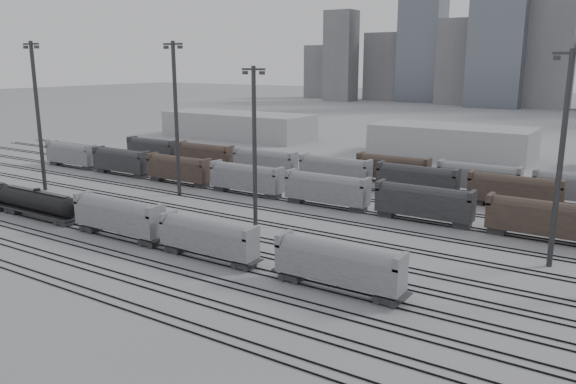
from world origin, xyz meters
The scene contains 17 objects.
ground centered at (0.00, 0.00, 0.00)m, with size 900.00×900.00×0.00m, color #A5A6AA.
tracks centered at (0.00, 17.50, 0.08)m, with size 220.00×71.50×0.16m.
tank_car_b centered at (-26.36, 1.00, 2.68)m, with size 18.71×3.12×4.62m.
hopper_car_a centered at (-7.76, 1.00, 3.39)m, with size 15.32×3.04×5.48m.
hopper_car_b centered at (8.44, 1.00, 3.08)m, with size 13.95×2.77×4.99m.
hopper_car_c centered at (26.63, 1.00, 3.22)m, with size 14.56×2.89×5.21m.
light_mast_a centered at (-43.74, 13.82, 14.74)m, with size 4.45×0.71×27.80m.
light_mast_b centered at (-19.20, 24.91, 14.68)m, with size 4.43×0.71×27.67m.
light_mast_c centered at (6.71, 13.31, 12.50)m, with size 3.77×0.60×23.56m.
light_mast_d centered at (44.50, 21.55, 13.53)m, with size 4.08×0.65×25.51m.
bg_string_near centered at (8.00, 32.00, 2.80)m, with size 151.00×3.00×5.60m.
bg_string_mid centered at (18.00, 48.00, 2.80)m, with size 151.00×3.00×5.60m.
bg_string_far centered at (35.50, 56.00, 2.80)m, with size 66.00×3.00×5.60m.
warehouse_left centered at (-60.00, 95.00, 4.00)m, with size 50.00×18.00×8.00m, color #AFAFB2.
warehouse_mid centered at (10.00, 95.00, 4.00)m, with size 40.00×18.00×8.00m, color #AFAFB2.
skyline centered at (10.84, 280.00, 34.73)m, with size 316.00×22.40×95.00m.
crane_left centered at (-28.74, 305.00, 57.39)m, with size 42.00×1.80×100.00m.
Camera 1 is at (52.68, -49.26, 24.04)m, focal length 35.00 mm.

